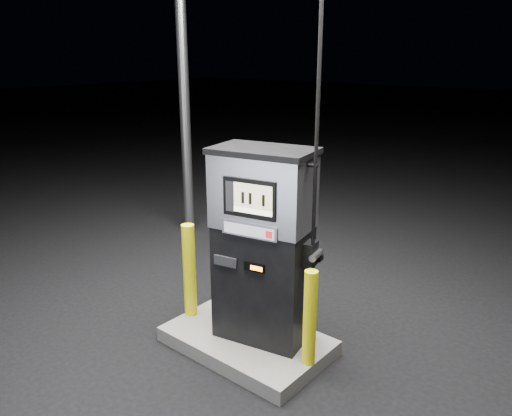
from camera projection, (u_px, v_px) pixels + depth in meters
The scene contains 5 objects.
ground at pixel (247, 347), 5.05m from camera, with size 80.00×80.00×0.00m, color black.
pump_island at pixel (247, 341), 5.03m from camera, with size 1.60×1.00×0.15m, color #61615D.
fuel_dispenser at pixel (263, 244), 4.71m from camera, with size 1.09×0.74×3.93m.
bollard_left at pixel (189, 270), 5.26m from camera, with size 0.14×0.14×1.02m, color #EFEE0D.
bollard_right at pixel (310, 318), 4.42m from camera, with size 0.12×0.12×0.91m, color #EFEE0D.
Camera 1 is at (2.89, -3.32, 2.86)m, focal length 35.00 mm.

